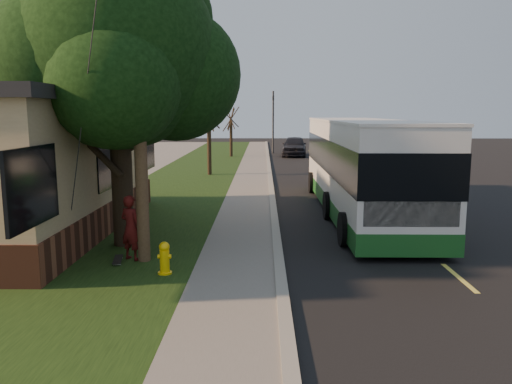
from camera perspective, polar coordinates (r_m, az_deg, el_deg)
ground at (r=11.39m, az=2.79°, el=-9.69°), size 120.00×120.00×0.00m
road at (r=21.55m, az=12.56°, el=-0.88°), size 8.00×80.00×0.01m
curb at (r=21.09m, az=1.86°, el=-0.73°), size 0.25×80.00×0.12m
sidewalk at (r=21.10m, az=-0.85°, el=-0.78°), size 2.00×80.00×0.08m
grass_verge at (r=21.48m, az=-10.23°, el=-0.75°), size 5.00×80.00×0.07m
fire_hydrant at (r=11.46m, az=-10.41°, el=-7.43°), size 0.32×0.32×0.74m
utility_pole at (r=12.16m, az=-13.42°, el=13.42°), size 2.86×3.21×9.07m
leafy_tree at (r=14.02m, az=-15.36°, el=14.94°), size 6.30×6.00×7.80m
bare_tree_near at (r=28.98m, az=-5.38°, el=6.09°), size 1.38×1.21×4.31m
bare_tree_far at (r=40.89m, az=-2.87°, el=6.79°), size 1.38×1.21×4.03m
traffic_signal at (r=44.78m, az=1.97°, el=8.49°), size 0.18×0.22×5.50m
transit_bus at (r=18.42m, az=11.97°, el=3.14°), size 2.90×12.57×3.40m
skateboarder at (r=12.59m, az=-14.12°, el=-3.97°), size 0.70×0.62×1.61m
skateboard_main at (r=12.68m, az=-15.51°, el=-7.45°), size 0.34×0.80×0.07m
dumpster at (r=20.01m, az=-26.28°, el=-0.20°), size 1.85×1.60×1.42m
distant_car at (r=42.21m, az=4.39°, el=5.26°), size 2.38×5.04×1.67m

